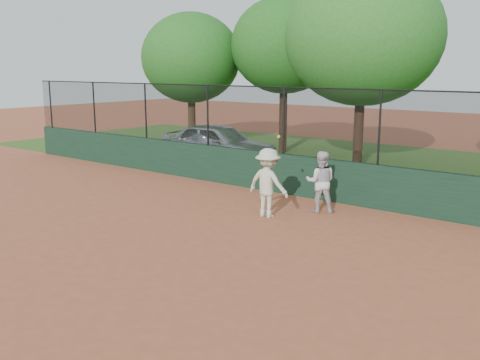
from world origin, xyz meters
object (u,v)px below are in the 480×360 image
Objects in this scene: tree_1 at (284,45)px; tree_0 at (191,58)px; player_second at (321,182)px; player_main at (268,183)px; parked_car at (218,144)px; tree_2 at (363,37)px.

tree_0 is at bearing -162.40° from tree_1.
player_second is 0.26× the size of tree_0.
tree_1 is at bearing 121.31° from player_main.
player_main is at bearing 27.91° from player_second.
parked_car is 2.95× the size of player_second.
tree_0 is (-9.85, 7.81, 3.30)m from player_main.
tree_0 is 8.76m from tree_2.
player_second is 12.97m from tree_0.
player_second is (6.69, -3.78, -0.00)m from parked_car.
tree_1 reaches higher than parked_car.
tree_1 is at bearing -80.04° from player_second.
tree_1 is (-6.39, 7.92, 3.88)m from player_second.
tree_1 reaches higher than player_second.
tree_0 is at bearing -60.54° from player_second.
tree_0 is (-3.98, 2.79, 3.36)m from parked_car.
tree_2 is (8.73, -0.30, 0.66)m from tree_0.
parked_car is 7.69m from player_second.
tree_2 reaches higher than parked_car.
tree_1 reaches higher than tree_0.
parked_car is at bearing -94.19° from tree_1.
tree_0 reaches higher than parked_car.
tree_0 reaches higher than player_main.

